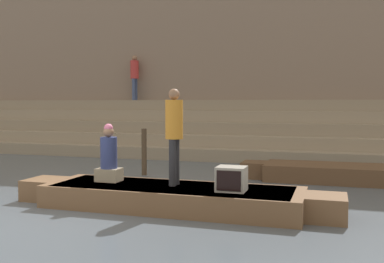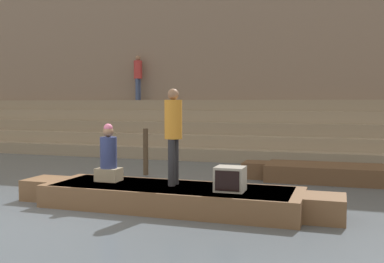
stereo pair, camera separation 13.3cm
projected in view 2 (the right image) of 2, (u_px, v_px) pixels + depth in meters
name	position (u px, v px, depth m)	size (l,w,h in m)	color
ground_plane	(23.00, 221.00, 7.16)	(120.00, 120.00, 0.00)	#4C5660
ghat_steps	(201.00, 135.00, 16.18)	(36.00, 2.91, 1.98)	gray
back_wall	(214.00, 38.00, 17.52)	(34.20, 1.28, 8.88)	#7F6B5B
rowboat_main	(171.00, 196.00, 7.98)	(5.92, 1.52, 0.40)	brown
person_standing	(173.00, 129.00, 8.01)	(0.32, 0.32, 1.73)	#28282D
person_rowing	(109.00, 158.00, 8.47)	(0.44, 0.35, 1.09)	gray
tv_set	(230.00, 179.00, 7.50)	(0.49, 0.43, 0.41)	#9E998E
moored_boat_shore	(359.00, 174.00, 10.51)	(5.49, 1.32, 0.40)	brown
mooring_post	(146.00, 152.00, 11.68)	(0.13, 0.13, 1.21)	#473828
person_on_steps	(138.00, 74.00, 17.67)	(0.33, 0.33, 1.75)	#3D4C75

